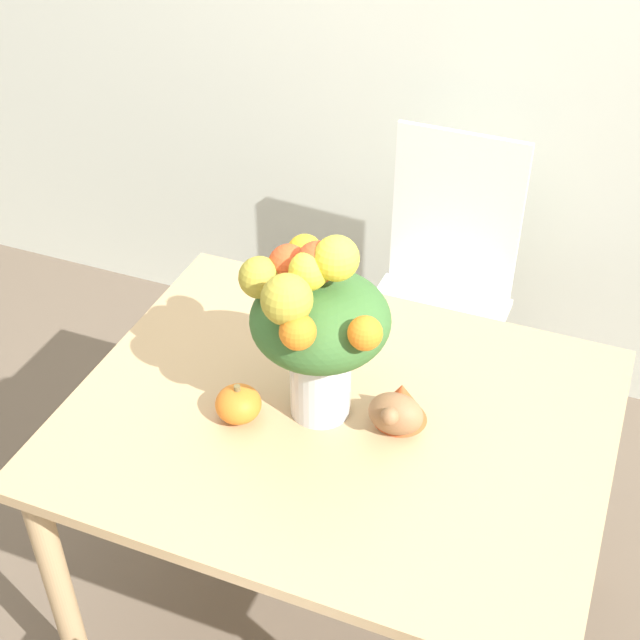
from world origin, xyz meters
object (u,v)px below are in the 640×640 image
dining_chair_near_window (439,294)px  flower_vase (316,324)px  pumpkin (238,404)px  turkey_figurine (399,406)px

dining_chair_near_window → flower_vase: bearing=-92.6°
flower_vase → pumpkin: flower_vase is taller
flower_vase → turkey_figurine: size_ratio=2.81×
pumpkin → turkey_figurine: bearing=19.0°
pumpkin → dining_chair_near_window: size_ratio=0.10×
flower_vase → dining_chair_near_window: 1.00m
flower_vase → dining_chair_near_window: bearing=86.3°
flower_vase → dining_chair_near_window: flower_vase is taller
turkey_figurine → dining_chair_near_window: size_ratio=0.16×
flower_vase → dining_chair_near_window: size_ratio=0.46×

